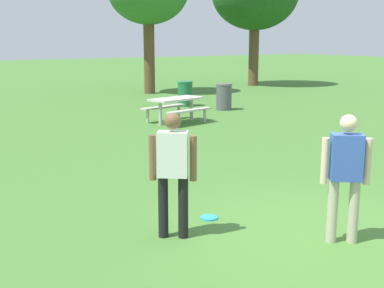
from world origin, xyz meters
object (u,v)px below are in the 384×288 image
object	(u,v)px
picnic_table_near	(176,105)
trash_can_further_along	(185,94)
trash_can_beside_table	(224,97)
person_thrower	(346,170)
person_catcher	(173,167)
frisbee	(209,218)

from	to	relation	value
picnic_table_near	trash_can_further_along	distance (m)	3.98
trash_can_beside_table	person_thrower	bearing A→B (deg)	-120.15
person_catcher	frisbee	size ratio (longest dim) A/B	6.45
frisbee	picnic_table_near	bearing A→B (deg)	61.27
person_thrower	frisbee	world-z (taller)	person_thrower
frisbee	picnic_table_near	world-z (taller)	picnic_table_near
person_thrower	trash_can_beside_table	size ratio (longest dim) A/B	1.71
picnic_table_near	trash_can_beside_table	world-z (taller)	trash_can_beside_table
picnic_table_near	trash_can_beside_table	bearing A→B (deg)	26.95
frisbee	trash_can_beside_table	bearing A→B (deg)	51.82
person_thrower	trash_can_further_along	xyz separation A→B (m)	(5.59, 12.34, -0.46)
picnic_table_near	trash_can_further_along	xyz separation A→B (m)	(2.38, 3.19, -0.08)
person_thrower	frisbee	xyz separation A→B (m)	(-0.91, 1.64, -0.93)
person_thrower	frisbee	size ratio (longest dim) A/B	6.45
frisbee	person_thrower	bearing A→B (deg)	-61.06
trash_can_beside_table	frisbee	bearing A→B (deg)	-128.18
frisbee	trash_can_beside_table	xyz separation A→B (m)	(7.10, 9.03, 0.47)
frisbee	trash_can_beside_table	distance (m)	11.49
person_thrower	trash_can_beside_table	world-z (taller)	person_thrower
picnic_table_near	trash_can_beside_table	distance (m)	3.35
person_catcher	picnic_table_near	size ratio (longest dim) A/B	0.84
frisbee	trash_can_further_along	xyz separation A→B (m)	(6.50, 10.70, 0.47)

